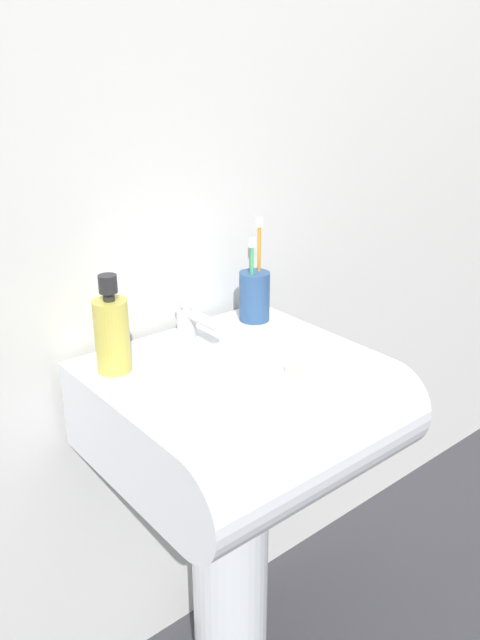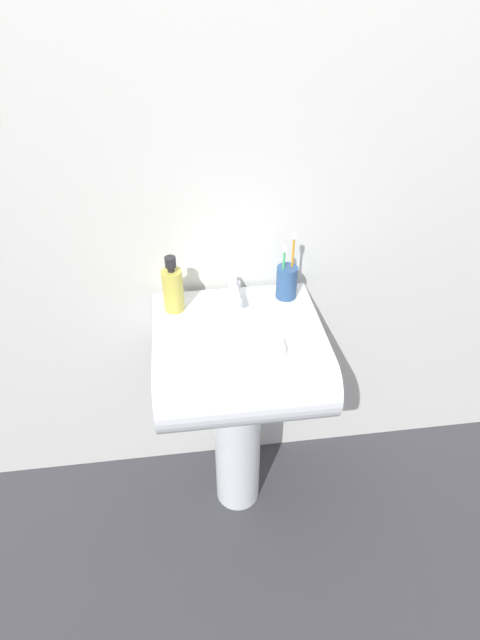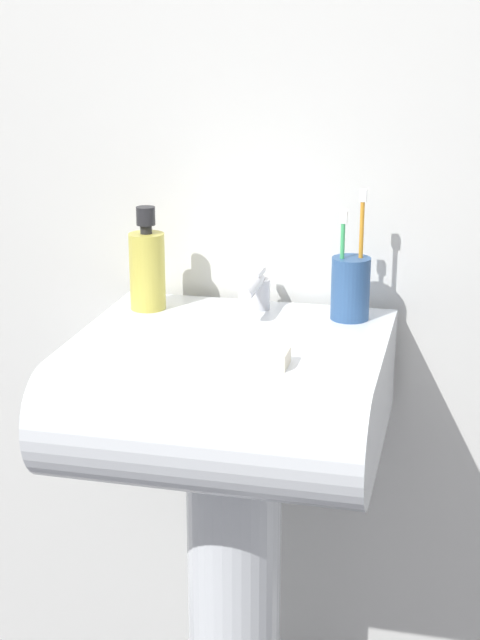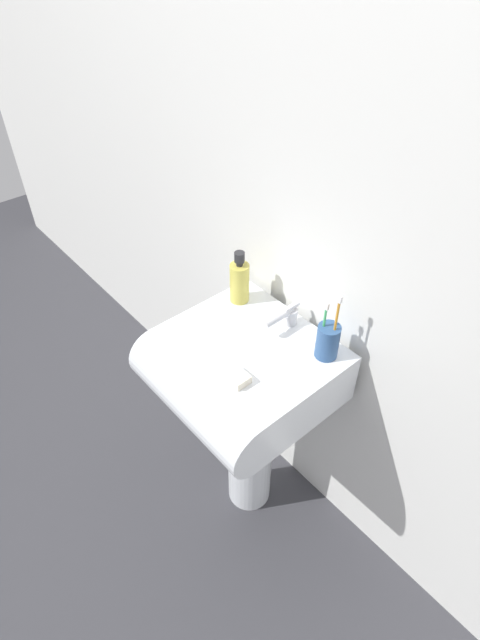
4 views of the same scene
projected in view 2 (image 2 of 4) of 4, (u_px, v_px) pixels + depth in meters
The scene contains 8 objects.
ground_plane at pixel (238, 492), 1.93m from camera, with size 6.00×6.00×0.00m, color #38383D.
wall_back at pixel (226, 166), 1.40m from camera, with size 5.00×0.05×2.40m, color silver.
sink_pedestal at pixel (238, 437), 1.74m from camera, with size 0.16×0.16×0.65m, color white.
sink_basin at pixel (240, 360), 1.45m from camera, with size 0.49×0.47×0.17m.
faucet at pixel (235, 290), 1.52m from camera, with size 0.04×0.13×0.07m.
toothbrush_cup at pixel (287, 281), 1.52m from camera, with size 0.06×0.06×0.22m.
soap_bottle at pixel (173, 289), 1.46m from camera, with size 0.06×0.06×0.18m.
bar_soap at pixel (272, 347), 1.34m from camera, with size 0.07×0.05×0.02m, color silver.
Camera 2 is at (-0.14, -1.13, 1.69)m, focal length 28.00 mm.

